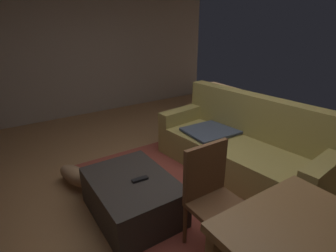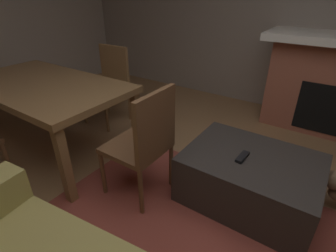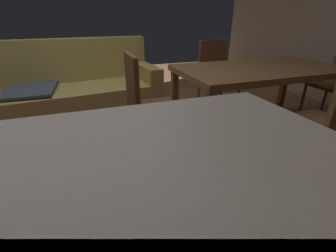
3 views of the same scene
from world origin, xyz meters
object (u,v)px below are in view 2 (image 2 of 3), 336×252
(tv_remote, at_px, (242,157))
(dining_chair_west, at_px, (145,140))
(dining_chair_south, at_px, (110,80))
(dining_table, at_px, (43,90))
(ottoman_coffee_table, at_px, (249,179))

(tv_remote, xyz_separation_m, dining_chair_west, (0.65, 0.34, 0.10))
(dining_chair_west, bearing_deg, tv_remote, -152.13)
(tv_remote, height_order, dining_chair_south, dining_chair_south)
(dining_table, distance_m, dining_chair_south, 0.88)
(dining_table, height_order, dining_chair_south, dining_chair_south)
(ottoman_coffee_table, bearing_deg, tv_remote, 43.10)
(tv_remote, xyz_separation_m, dining_table, (1.91, 0.34, 0.24))
(dining_chair_west, bearing_deg, dining_table, -0.00)
(dining_table, relative_size, dining_chair_west, 1.86)
(dining_table, bearing_deg, dining_chair_west, 180.00)
(tv_remote, relative_size, dining_chair_south, 0.17)
(dining_table, bearing_deg, tv_remote, -169.78)
(tv_remote, xyz_separation_m, dining_chair_south, (1.91, -0.52, 0.10))
(tv_remote, bearing_deg, dining_chair_south, -12.36)
(ottoman_coffee_table, bearing_deg, dining_chair_south, -13.19)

